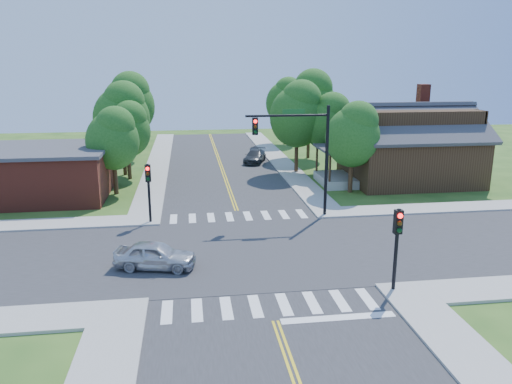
{
  "coord_description": "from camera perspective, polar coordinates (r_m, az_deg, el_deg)",
  "views": [
    {
      "loc": [
        -3.14,
        -24.71,
        9.79
      ],
      "look_at": [
        0.85,
        4.09,
        2.2
      ],
      "focal_mm": 35.0,
      "sensor_mm": 36.0,
      "label": 1
    }
  ],
  "objects": [
    {
      "name": "tree_w_c",
      "position": [
        52.66,
        -14.32,
        9.92
      ],
      "size": [
        5.27,
        5.01,
        8.96
      ],
      "color": "#382314",
      "rests_on": "ground"
    },
    {
      "name": "tree_house",
      "position": [
        44.77,
        4.86,
        9.04
      ],
      "size": [
        4.91,
        4.67,
        8.35
      ],
      "color": "#382314",
      "rests_on": "ground"
    },
    {
      "name": "building_nw",
      "position": [
        40.28,
        -23.67,
        2.06
      ],
      "size": [
        10.4,
        8.4,
        3.73
      ],
      "color": "maroon",
      "rests_on": "ground"
    },
    {
      "name": "tree_e_c",
      "position": [
        52.13,
        6.23,
        10.41
      ],
      "size": [
        5.42,
        5.15,
        9.21
      ],
      "color": "#382314",
      "rests_on": "ground"
    },
    {
      "name": "house_ne",
      "position": [
        43.49,
        17.1,
        5.44
      ],
      "size": [
        13.05,
        8.8,
        7.11
      ],
      "color": "#311E11",
      "rests_on": "ground"
    },
    {
      "name": "road_ns",
      "position": [
        26.76,
        -0.61,
        -6.79
      ],
      "size": [
        10.0,
        90.0,
        0.04
      ],
      "primitive_type": "cube",
      "color": "#2D2D30",
      "rests_on": "ground"
    },
    {
      "name": "car_silver",
      "position": [
        24.88,
        -11.44,
        -7.18
      ],
      "size": [
        3.35,
        4.64,
        1.34
      ],
      "primitive_type": "imported",
      "rotation": [
        0.0,
        0.0,
        1.34
      ],
      "color": "silver",
      "rests_on": "ground"
    },
    {
      "name": "tree_w_b",
      "position": [
        45.34,
        -15.04,
        8.62
      ],
      "size": [
        4.88,
        4.63,
        8.29
      ],
      "color": "#382314",
      "rests_on": "ground"
    },
    {
      "name": "tree_e_b",
      "position": [
        44.8,
        8.38,
        8.07
      ],
      "size": [
        4.3,
        4.09,
        7.31
      ],
      "color": "#382314",
      "rests_on": "ground"
    },
    {
      "name": "ground",
      "position": [
        26.77,
        -0.61,
        -6.82
      ],
      "size": [
        100.0,
        100.0,
        0.0
      ],
      "primitive_type": "plane",
      "color": "#284F18",
      "rests_on": "ground"
    },
    {
      "name": "road_ew",
      "position": [
        26.76,
        -0.61,
        -6.78
      ],
      "size": [
        90.0,
        10.0,
        0.04
      ],
      "primitive_type": "cube",
      "color": "#2D2D30",
      "rests_on": "ground"
    },
    {
      "name": "tree_e_d",
      "position": [
        61.19,
        3.48,
        10.42
      ],
      "size": [
        4.79,
        4.55,
        8.14
      ],
      "color": "#382314",
      "rests_on": "ground"
    },
    {
      "name": "sidewalk_ne",
      "position": [
        45.79,
        16.78,
        1.74
      ],
      "size": [
        40.0,
        40.0,
        0.14
      ],
      "color": "#9E9B93",
      "rests_on": "ground"
    },
    {
      "name": "signal_pole_se",
      "position": [
        22.17,
        15.86,
        -4.7
      ],
      "size": [
        0.34,
        0.42,
        3.8
      ],
      "color": "black",
      "rests_on": "ground"
    },
    {
      "name": "tree_bldg",
      "position": [
        43.73,
        -14.46,
        7.1
      ],
      "size": [
        3.96,
        3.76,
        6.74
      ],
      "color": "#382314",
      "rests_on": "ground"
    },
    {
      "name": "signal_mast_ne",
      "position": [
        31.5,
        5.17,
        5.55
      ],
      "size": [
        5.3,
        0.42,
        7.2
      ],
      "color": "black",
      "rests_on": "ground"
    },
    {
      "name": "centerline",
      "position": [
        26.75,
        -0.61,
        -6.73
      ],
      "size": [
        0.3,
        90.0,
        0.01
      ],
      "color": "yellow",
      "rests_on": "ground"
    },
    {
      "name": "crosswalk_south",
      "position": [
        21.15,
        1.59,
        -12.8
      ],
      "size": [
        8.85,
        2.0,
        0.01
      ],
      "color": "white",
      "rests_on": "ground"
    },
    {
      "name": "stop_bar",
      "position": [
        20.51,
        9.37,
        -14.1
      ],
      "size": [
        4.6,
        0.45,
        0.09
      ],
      "primitive_type": "cube",
      "color": "white",
      "rests_on": "ground"
    },
    {
      "name": "tree_w_a",
      "position": [
        38.8,
        -15.99,
        6.06
      ],
      "size": [
        3.94,
        3.75,
        6.7
      ],
      "color": "#382314",
      "rests_on": "ground"
    },
    {
      "name": "tree_e_a",
      "position": [
        38.53,
        11.14,
        6.63
      ],
      "size": [
        4.14,
        3.94,
        7.04
      ],
      "color": "#382314",
      "rests_on": "ground"
    },
    {
      "name": "tree_w_d",
      "position": [
        61.91,
        -13.65,
        9.31
      ],
      "size": [
        4.04,
        3.83,
        6.86
      ],
      "color": "#382314",
      "rests_on": "ground"
    },
    {
      "name": "car_dgrey",
      "position": [
        49.98,
        -0.12,
        4.06
      ],
      "size": [
        4.36,
        5.36,
        1.25
      ],
      "primitive_type": "imported",
      "rotation": [
        0.0,
        0.0,
        -0.33
      ],
      "color": "#2F3234",
      "rests_on": "ground"
    },
    {
      "name": "crosswalk_north",
      "position": [
        32.56,
        -2.0,
        -2.79
      ],
      "size": [
        8.85,
        2.0,
        0.01
      ],
      "color": "white",
      "rests_on": "ground"
    },
    {
      "name": "intersection_patch",
      "position": [
        26.77,
        -0.61,
        -6.82
      ],
      "size": [
        10.2,
        10.2,
        0.06
      ],
      "primitive_type": "cube",
      "color": "#2D2D30",
      "rests_on": "ground"
    },
    {
      "name": "signal_pole_nw",
      "position": [
        31.21,
        -12.2,
        1.09
      ],
      "size": [
        0.34,
        0.42,
        3.8
      ],
      "color": "black",
      "rests_on": "ground"
    },
    {
      "name": "sidewalk_nw",
      "position": [
        43.56,
        -24.58,
        0.39
      ],
      "size": [
        40.0,
        40.0,
        0.14
      ],
      "color": "#9E9B93",
      "rests_on": "ground"
    }
  ]
}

